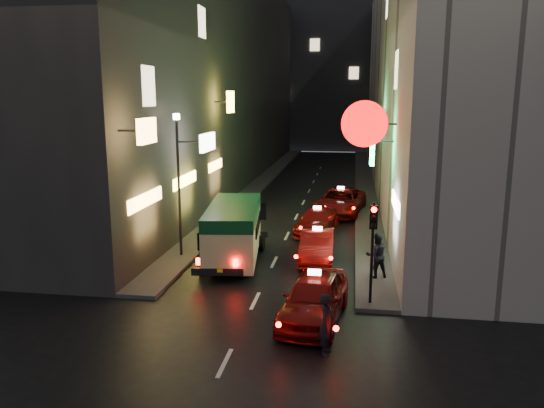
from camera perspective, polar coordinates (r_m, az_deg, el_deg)
The scene contains 14 objects.
building_left at distance 44.36m, azimuth -6.14°, elevation 13.90°, with size 7.50×52.00×18.00m.
building_right at distance 43.16m, azimuth 15.49°, elevation 13.63°, with size 8.27×52.00×18.00m.
building_far at distance 75.04m, azimuth 6.47°, elevation 14.42°, with size 30.00×10.00×22.00m, color #2E2E33.
sidewalk_left at distance 44.08m, azimuth -1.17°, elevation 2.34°, with size 1.50×52.00×0.15m, color #474542.
sidewalk_right at distance 43.45m, azimuth 9.94°, elevation 2.03°, with size 1.50×52.00×0.15m, color #474542.
minibus at distance 22.92m, azimuth -4.13°, elevation -2.41°, with size 2.78×6.10×2.53m.
taxi_near at distance 17.24m, azimuth 4.54°, elevation -9.62°, with size 2.99×5.84×1.95m.
taxi_second at distance 23.38m, azimuth 4.88°, elevation -4.20°, with size 2.13×4.96×1.73m.
taxi_third at distance 28.06m, azimuth 4.87°, elevation -1.62°, with size 2.61×4.90×1.65m.
taxi_far at distance 32.67m, azimuth 7.38°, elevation 0.48°, with size 3.15×5.94×1.97m.
pedestrian_crossing at distance 15.10m, azimuth 5.92°, elevation -12.34°, with size 0.66×0.43×2.01m, color black.
pedestrian_sidewalk at distance 21.04m, azimuth 11.18°, elevation -5.11°, with size 0.76×0.47×2.01m, color black.
traffic_light at distance 17.90m, azimuth 10.81°, elevation -2.95°, with size 0.26×0.43×3.50m.
lamp_post at distance 23.35m, azimuth -10.02°, elevation 3.03°, with size 0.28×0.28×6.22m.
Camera 1 is at (3.29, -8.86, 7.09)m, focal length 35.00 mm.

